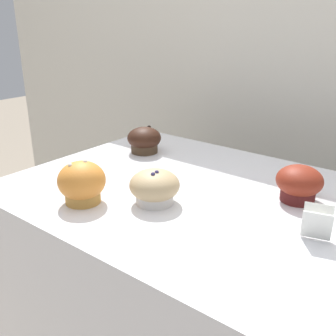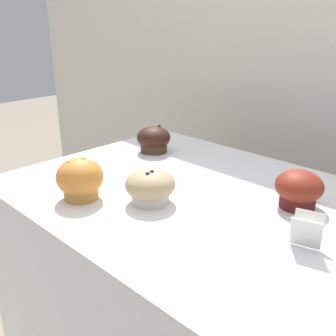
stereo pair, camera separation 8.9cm
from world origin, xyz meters
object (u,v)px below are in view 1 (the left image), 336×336
Objects in this scene: muffin_front_center at (144,140)px; muffin_back_left at (82,183)px; muffin_front_left at (299,183)px; muffin_back_right at (155,187)px.

muffin_back_left is (0.12, -0.33, 0.01)m from muffin_front_center.
muffin_back_left is 1.02× the size of muffin_front_left.
muffin_front_center is 0.97× the size of muffin_back_left.
muffin_back_left is at bearing -140.98° from muffin_front_left.
muffin_front_left is (0.35, 0.29, -0.00)m from muffin_back_left.
muffin_back_left is 0.95× the size of muffin_back_right.
muffin_front_center is 0.34m from muffin_back_right.
muffin_front_center is at bearing 109.52° from muffin_back_left.
muffin_front_center is at bearing 135.04° from muffin_back_right.
muffin_back_right is at bearing -139.88° from muffin_front_left.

